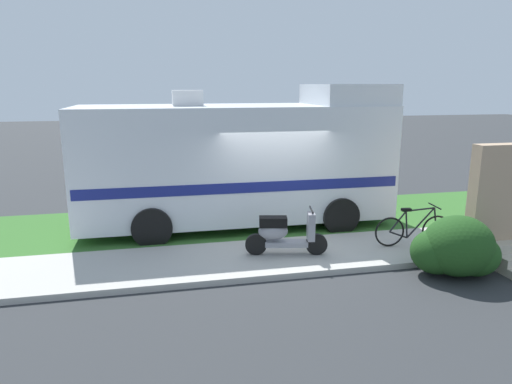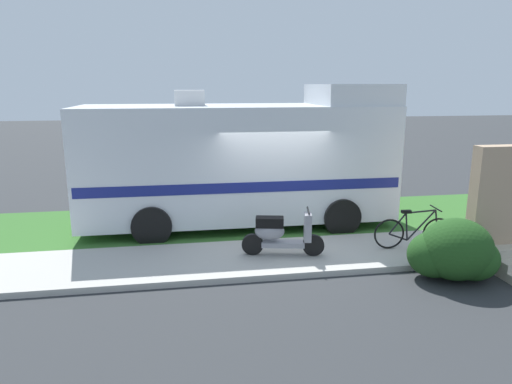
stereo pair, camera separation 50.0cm
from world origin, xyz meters
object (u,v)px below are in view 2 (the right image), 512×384
at_px(pickup_truck_near, 262,158).
at_px(pickup_truck_far, 201,147).
at_px(scooter, 280,234).
at_px(motorhome_rv, 242,160).
at_px(bicycle, 414,231).

height_order(pickup_truck_near, pickup_truck_far, pickup_truck_near).
height_order(scooter, pickup_truck_near, pickup_truck_near).
height_order(motorhome_rv, scooter, motorhome_rv).
bearing_deg(pickup_truck_far, scooter, -84.59).
bearing_deg(motorhome_rv, pickup_truck_near, 73.50).
xyz_separation_m(motorhome_rv, scooter, (0.42, -2.56, -1.10)).
relative_size(pickup_truck_near, pickup_truck_far, 0.98).
xyz_separation_m(motorhome_rv, pickup_truck_near, (1.35, 4.55, -0.68)).
bearing_deg(bicycle, motorhome_rv, 141.47).
distance_m(motorhome_rv, bicycle, 4.38).
distance_m(bicycle, pickup_truck_near, 7.45).
bearing_deg(motorhome_rv, scooter, -80.75).
xyz_separation_m(motorhome_rv, pickup_truck_far, (-0.62, 8.36, -0.74)).
relative_size(bicycle, pickup_truck_near, 0.34).
relative_size(motorhome_rv, bicycle, 4.45).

